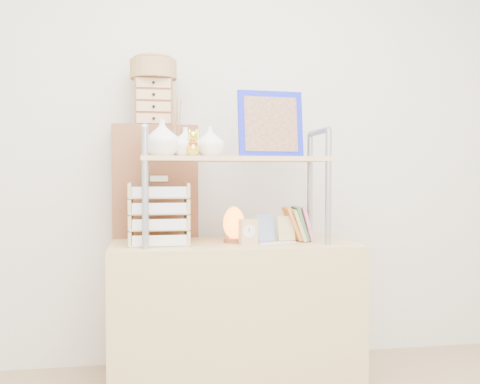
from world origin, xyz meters
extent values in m
cube|color=silver|center=(0.00, 1.70, 1.30)|extent=(3.40, 0.02, 2.60)
cube|color=tan|center=(0.00, 1.20, 0.38)|extent=(1.20, 0.50, 0.75)
cube|color=brown|center=(-0.39, 1.57, 0.68)|extent=(0.47, 0.27, 1.35)
cylinder|color=#90939D|center=(-0.43, 1.05, 1.02)|extent=(0.03, 0.03, 0.55)
cylinder|color=#90939D|center=(-0.43, 1.35, 1.02)|extent=(0.03, 0.03, 0.55)
cylinder|color=#90939D|center=(-0.43, 1.20, 1.30)|extent=(0.03, 0.30, 0.03)
cylinder|color=#90939D|center=(0.43, 1.05, 1.02)|extent=(0.03, 0.03, 0.55)
cylinder|color=#90939D|center=(0.43, 1.35, 1.02)|extent=(0.03, 0.03, 0.55)
cylinder|color=#90939D|center=(0.43, 1.20, 1.30)|extent=(0.03, 0.30, 0.03)
cube|color=tan|center=(0.00, 1.20, 1.16)|extent=(0.90, 0.34, 0.02)
imported|color=white|center=(-0.35, 1.18, 1.26)|extent=(0.17, 0.17, 0.18)
imported|color=white|center=(-0.24, 1.20, 1.24)|extent=(0.13, 0.13, 0.14)
imported|color=white|center=(-0.12, 1.22, 1.25)|extent=(0.14, 0.14, 0.15)
cylinder|color=#235199|center=(-0.27, 1.32, 1.22)|extent=(0.07, 0.07, 0.10)
cube|color=#1621CF|center=(0.20, 1.30, 1.34)|extent=(0.35, 0.09, 0.34)
cube|color=brown|center=(0.20, 1.29, 1.34)|extent=(0.28, 0.06, 0.28)
cube|color=pink|center=(0.36, 1.20, 0.83)|extent=(0.06, 0.12, 0.17)
cube|color=#49924E|center=(0.34, 1.22, 0.83)|extent=(0.07, 0.12, 0.17)
cube|color=tan|center=(0.32, 1.20, 0.83)|extent=(0.07, 0.13, 0.17)
cube|color=orange|center=(0.30, 1.22, 0.83)|extent=(0.08, 0.14, 0.16)
cube|color=tan|center=(-0.37, 1.21, 0.76)|extent=(0.27, 0.25, 0.01)
cube|color=white|center=(-0.37, 1.09, 0.78)|extent=(0.25, 0.01, 0.05)
cube|color=tan|center=(-0.37, 1.21, 0.83)|extent=(0.27, 0.25, 0.01)
cube|color=white|center=(-0.37, 1.09, 0.86)|extent=(0.25, 0.01, 0.05)
cube|color=tan|center=(-0.37, 1.21, 0.91)|extent=(0.27, 0.25, 0.01)
cube|color=white|center=(-0.37, 1.09, 0.93)|extent=(0.25, 0.01, 0.05)
cube|color=tan|center=(-0.37, 1.21, 0.98)|extent=(0.27, 0.25, 0.01)
cube|color=white|center=(-0.37, 1.09, 1.01)|extent=(0.25, 0.01, 0.05)
cube|color=beige|center=(-0.37, 1.19, 1.06)|extent=(0.08, 0.08, 0.03)
cylinder|color=brown|center=(0.00, 1.21, 0.76)|extent=(0.10, 0.10, 0.02)
ellipsoid|color=orange|center=(0.00, 1.21, 0.85)|extent=(0.12, 0.11, 0.16)
cube|color=tan|center=(0.05, 1.12, 0.81)|extent=(0.09, 0.06, 0.12)
cylinder|color=white|center=(0.05, 1.10, 0.82)|extent=(0.06, 0.02, 0.06)
cube|color=white|center=(0.20, 1.15, 0.75)|extent=(0.20, 0.11, 0.01)
cube|color=navy|center=(0.15, 1.16, 0.83)|extent=(0.10, 0.05, 0.13)
cube|color=tan|center=(0.25, 1.16, 0.82)|extent=(0.10, 0.05, 0.12)
cube|color=brown|center=(-0.39, 1.55, 1.48)|extent=(0.20, 0.15, 0.25)
cube|color=tan|center=(-0.39, 1.47, 1.38)|extent=(0.18, 0.01, 0.05)
cube|color=tan|center=(-0.39, 1.47, 1.44)|extent=(0.18, 0.01, 0.05)
cube|color=tan|center=(-0.39, 1.47, 1.51)|extent=(0.18, 0.01, 0.05)
cube|color=tan|center=(-0.39, 1.47, 1.57)|extent=(0.18, 0.01, 0.05)
cylinder|color=olive|center=(-0.39, 1.55, 1.65)|extent=(0.25, 0.25, 0.10)
camera|label=1|loc=(-0.40, -1.39, 1.09)|focal=40.00mm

